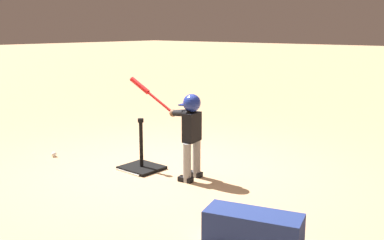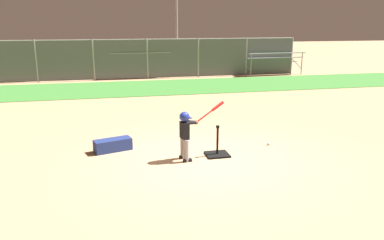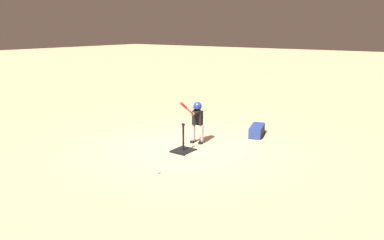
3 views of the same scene
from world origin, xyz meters
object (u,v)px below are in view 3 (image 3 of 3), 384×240
object	(u,v)px
baseball	(158,172)
equipment_bag	(257,131)
batting_tee	(183,148)
batter_child	(197,117)

from	to	relation	value
baseball	equipment_bag	world-z (taller)	equipment_bag
batting_tee	equipment_bag	distance (m)	2.40
equipment_bag	baseball	bearing A→B (deg)	-22.99
baseball	equipment_bag	size ratio (longest dim) A/B	0.09
batting_tee	baseball	xyz separation A→B (m)	(1.41, 0.42, -0.04)
batter_child	equipment_bag	world-z (taller)	batter_child
batting_tee	equipment_bag	xyz separation A→B (m)	(-2.26, 0.82, 0.06)
batting_tee	batter_child	bearing A→B (deg)	-170.75
batting_tee	baseball	bearing A→B (deg)	16.45
batter_child	baseball	bearing A→B (deg)	14.06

